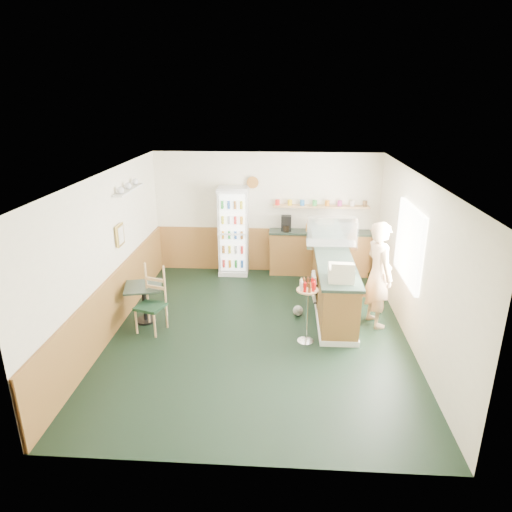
# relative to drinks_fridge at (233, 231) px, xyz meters

# --- Properties ---
(ground) EXTENTS (6.00, 6.00, 0.00)m
(ground) POSITION_rel_drinks_fridge_xyz_m (0.72, -2.74, -0.99)
(ground) COLOR black
(ground) RESTS_ON ground
(room_envelope) EXTENTS (5.04, 6.02, 2.72)m
(room_envelope) POSITION_rel_drinks_fridge_xyz_m (0.49, -2.01, 0.54)
(room_envelope) COLOR white
(room_envelope) RESTS_ON ground
(service_counter) EXTENTS (0.68, 3.01, 1.01)m
(service_counter) POSITION_rel_drinks_fridge_xyz_m (2.07, -1.67, -0.53)
(service_counter) COLOR #955F30
(service_counter) RESTS_ON ground
(back_counter) EXTENTS (2.24, 0.42, 1.69)m
(back_counter) POSITION_rel_drinks_fridge_xyz_m (1.91, 0.06, -0.44)
(back_counter) COLOR #955F30
(back_counter) RESTS_ON ground
(drinks_fridge) EXTENTS (0.65, 0.54, 1.98)m
(drinks_fridge) POSITION_rel_drinks_fridge_xyz_m (0.00, 0.00, 0.00)
(drinks_fridge) COLOR silver
(drinks_fridge) RESTS_ON ground
(display_case) EXTENTS (0.98, 0.51, 0.56)m
(display_case) POSITION_rel_drinks_fridge_xyz_m (2.07, -0.98, 0.30)
(display_case) COLOR silver
(display_case) RESTS_ON service_counter
(cash_register) EXTENTS (0.43, 0.45, 0.24)m
(cash_register) POSITION_rel_drinks_fridge_xyz_m (2.07, -2.73, 0.14)
(cash_register) COLOR beige
(cash_register) RESTS_ON service_counter
(shopkeeper) EXTENTS (0.63, 0.74, 1.89)m
(shopkeeper) POSITION_rel_drinks_fridge_xyz_m (2.77, -2.29, -0.04)
(shopkeeper) COLOR tan
(shopkeeper) RESTS_ON ground
(condiment_stand) EXTENTS (0.35, 0.35, 1.10)m
(condiment_stand) POSITION_rel_drinks_fridge_xyz_m (1.52, -3.01, -0.24)
(condiment_stand) COLOR silver
(condiment_stand) RESTS_ON ground
(newspaper_rack) EXTENTS (0.09, 0.43, 0.51)m
(newspaper_rack) POSITION_rel_drinks_fridge_xyz_m (1.71, -1.83, -0.50)
(newspaper_rack) COLOR black
(newspaper_rack) RESTS_ON ground
(cafe_table) EXTENTS (0.76, 0.76, 0.69)m
(cafe_table) POSITION_rel_drinks_fridge_xyz_m (-1.33, -2.46, -0.50)
(cafe_table) COLOR black
(cafe_table) RESTS_ON ground
(cafe_chair) EXTENTS (0.54, 0.54, 1.16)m
(cafe_chair) POSITION_rel_drinks_fridge_xyz_m (-1.12, -2.71, -0.38)
(cafe_chair) COLOR black
(cafe_chair) RESTS_ON ground
(dog_doorstop) EXTENTS (0.19, 0.24, 0.23)m
(dog_doorstop) POSITION_rel_drinks_fridge_xyz_m (1.42, -2.07, -0.88)
(dog_doorstop) COLOR gray
(dog_doorstop) RESTS_ON ground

